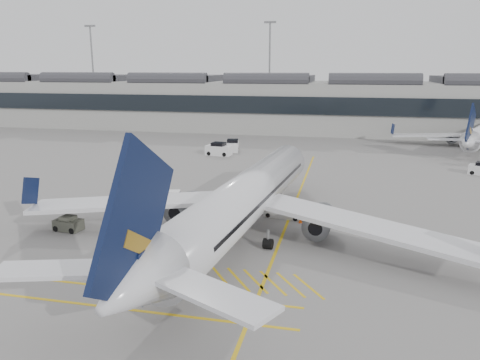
% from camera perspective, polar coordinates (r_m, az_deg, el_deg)
% --- Properties ---
extents(ground, '(220.00, 220.00, 0.00)m').
position_cam_1_polar(ground, '(41.38, -9.21, -6.67)').
color(ground, gray).
rests_on(ground, ground).
extents(terminal, '(200.00, 20.45, 12.40)m').
position_cam_1_polar(terminal, '(109.15, 4.98, 9.31)').
color(terminal, '#9E9E99').
rests_on(terminal, ground).
extents(light_masts, '(113.00, 0.60, 25.45)m').
position_cam_1_polar(light_masts, '(123.02, 5.20, 13.67)').
color(light_masts, slate).
rests_on(light_masts, ground).
extents(apron_markings, '(0.25, 60.00, 0.01)m').
position_cam_1_polar(apron_markings, '(48.30, 6.42, -3.60)').
color(apron_markings, gold).
rests_on(apron_markings, ground).
extents(airliner_main, '(38.66, 42.41, 11.28)m').
position_cam_1_polar(airliner_main, '(39.46, 0.47, -2.44)').
color(airliner_main, silver).
rests_on(airliner_main, ground).
extents(belt_loader, '(4.68, 2.17, 1.86)m').
position_cam_1_polar(belt_loader, '(45.70, 5.24, -3.87)').
color(belt_loader, beige).
rests_on(belt_loader, ground).
extents(baggage_cart_a, '(2.25, 2.04, 1.95)m').
position_cam_1_polar(baggage_cart_a, '(44.13, -5.51, -3.83)').
color(baggage_cart_a, gray).
rests_on(baggage_cart_a, ground).
extents(baggage_cart_b, '(1.94, 1.68, 1.85)m').
position_cam_1_polar(baggage_cart_b, '(43.58, -7.08, -4.17)').
color(baggage_cart_b, gray).
rests_on(baggage_cart_b, ground).
extents(baggage_cart_c, '(1.90, 1.70, 1.71)m').
position_cam_1_polar(baggage_cart_c, '(47.53, -11.23, -2.92)').
color(baggage_cart_c, gray).
rests_on(baggage_cart_c, ground).
extents(baggage_cart_d, '(1.77, 1.57, 1.59)m').
position_cam_1_polar(baggage_cart_d, '(49.66, -8.14, -2.15)').
color(baggage_cart_d, gray).
rests_on(baggage_cart_d, ground).
extents(ramp_agent_a, '(0.67, 0.69, 1.60)m').
position_cam_1_polar(ramp_agent_a, '(48.89, -0.41, -2.33)').
color(ramp_agent_a, orange).
rests_on(ramp_agent_a, ground).
extents(ramp_agent_b, '(1.02, 0.90, 1.75)m').
position_cam_1_polar(ramp_agent_b, '(42.85, -1.13, -4.55)').
color(ramp_agent_b, orange).
rests_on(ramp_agent_b, ground).
extents(pushback_tug, '(2.55, 1.76, 1.34)m').
position_cam_1_polar(pushback_tug, '(44.58, -20.18, -5.06)').
color(pushback_tug, '#494A3F').
rests_on(pushback_tug, ground).
extents(safety_cone_nose, '(0.33, 0.33, 0.46)m').
position_cam_1_polar(safety_cone_nose, '(62.26, 5.56, 0.55)').
color(safety_cone_nose, '#F24C0A').
rests_on(safety_cone_nose, ground).
extents(safety_cone_engine, '(0.37, 0.37, 0.52)m').
position_cam_1_polar(safety_cone_engine, '(44.30, 7.38, -4.88)').
color(safety_cone_engine, '#F24C0A').
rests_on(safety_cone_engine, ground).
extents(service_van_left, '(4.36, 2.58, 2.12)m').
position_cam_1_polar(service_van_left, '(77.58, -2.62, 3.74)').
color(service_van_left, silver).
rests_on(service_van_left, ground).
extents(service_van_mid, '(2.70, 4.27, 2.04)m').
position_cam_1_polar(service_van_mid, '(81.36, -0.90, 4.19)').
color(service_van_mid, silver).
rests_on(service_van_mid, ground).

